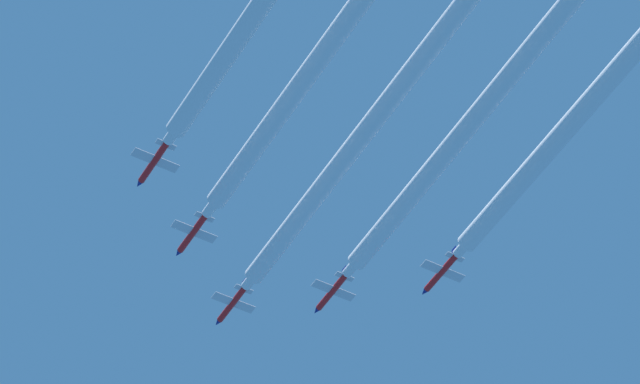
{
  "coord_description": "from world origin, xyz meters",
  "views": [
    {
      "loc": [
        -95.57,
        -191.29,
        1.72
      ],
      "look_at": [
        -0.13,
        -22.49,
        209.33
      ],
      "focal_mm": 105.0,
      "sensor_mm": 36.0,
      "label": 1
    }
  ],
  "objects_px": {
    "jet_outer_left": "(153,163)",
    "jet_right_wingman": "(331,293)",
    "jet_outer_right": "(440,273)",
    "jet_left_wingman": "(192,234)",
    "jet_lead": "(231,305)"
  },
  "relations": [
    {
      "from": "jet_left_wingman",
      "to": "jet_right_wingman",
      "type": "relative_size",
      "value": 1.0
    },
    {
      "from": "jet_right_wingman",
      "to": "jet_outer_right",
      "type": "distance_m",
      "value": 18.15
    },
    {
      "from": "jet_lead",
      "to": "jet_outer_right",
      "type": "xyz_separation_m",
      "value": [
        24.02,
        -25.43,
        -2.96
      ]
    },
    {
      "from": "jet_left_wingman",
      "to": "jet_outer_left",
      "type": "relative_size",
      "value": 1.0
    },
    {
      "from": "jet_outer_left",
      "to": "jet_right_wingman",
      "type": "bearing_deg",
      "value": 18.31
    },
    {
      "from": "jet_left_wingman",
      "to": "jet_right_wingman",
      "type": "distance_m",
      "value": 25.39
    },
    {
      "from": "jet_right_wingman",
      "to": "jet_lead",
      "type": "bearing_deg",
      "value": 134.59
    },
    {
      "from": "jet_outer_left",
      "to": "jet_outer_right",
      "type": "relative_size",
      "value": 1.0
    },
    {
      "from": "jet_lead",
      "to": "jet_outer_right",
      "type": "distance_m",
      "value": 35.11
    },
    {
      "from": "jet_left_wingman",
      "to": "jet_outer_right",
      "type": "distance_m",
      "value": 39.65
    },
    {
      "from": "jet_lead",
      "to": "jet_outer_right",
      "type": "height_order",
      "value": "jet_lead"
    },
    {
      "from": "jet_lead",
      "to": "jet_right_wingman",
      "type": "height_order",
      "value": "jet_lead"
    },
    {
      "from": "jet_outer_left",
      "to": "jet_outer_right",
      "type": "bearing_deg",
      "value": -1.07
    },
    {
      "from": "jet_right_wingman",
      "to": "jet_outer_left",
      "type": "xyz_separation_m",
      "value": [
        -37.7,
        -12.48,
        -1.52
      ]
    },
    {
      "from": "jet_lead",
      "to": "jet_outer_left",
      "type": "bearing_deg",
      "value": -136.54
    }
  ]
}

